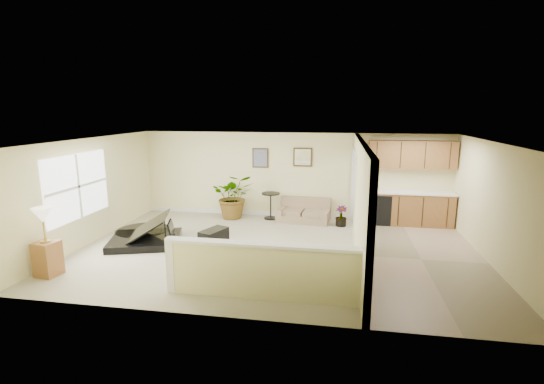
% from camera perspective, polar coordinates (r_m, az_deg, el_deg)
% --- Properties ---
extents(floor, '(9.00, 9.00, 0.00)m').
position_cam_1_polar(floor, '(9.05, 0.64, -8.54)').
color(floor, tan).
rests_on(floor, ground).
extents(back_wall, '(9.00, 0.04, 2.50)m').
position_cam_1_polar(back_wall, '(11.61, 2.96, 2.42)').
color(back_wall, beige).
rests_on(back_wall, floor).
extents(front_wall, '(9.00, 0.04, 2.50)m').
position_cam_1_polar(front_wall, '(5.86, -3.93, -7.19)').
color(front_wall, beige).
rests_on(front_wall, floor).
extents(left_wall, '(0.04, 6.00, 2.50)m').
position_cam_1_polar(left_wall, '(10.37, -24.72, 0.18)').
color(left_wall, beige).
rests_on(left_wall, floor).
extents(right_wall, '(0.04, 6.00, 2.50)m').
position_cam_1_polar(right_wall, '(9.17, 29.69, -1.72)').
color(right_wall, beige).
rests_on(right_wall, floor).
extents(ceiling, '(9.00, 6.00, 0.04)m').
position_cam_1_polar(ceiling, '(8.50, 0.68, 7.44)').
color(ceiling, white).
rests_on(ceiling, back_wall).
extents(kitchen_vinyl, '(2.70, 6.00, 0.01)m').
position_cam_1_polar(kitchen_vinyl, '(9.14, 20.81, -9.12)').
color(kitchen_vinyl, gray).
rests_on(kitchen_vinyl, floor).
extents(interior_partition, '(0.18, 5.99, 2.50)m').
position_cam_1_polar(interior_partition, '(8.86, 12.50, -1.05)').
color(interior_partition, beige).
rests_on(interior_partition, floor).
extents(pony_half_wall, '(3.42, 0.22, 1.00)m').
position_cam_1_polar(pony_half_wall, '(6.74, -1.80, -11.19)').
color(pony_half_wall, beige).
rests_on(pony_half_wall, floor).
extents(left_window, '(0.05, 2.15, 1.45)m').
position_cam_1_polar(left_window, '(9.93, -26.35, 0.73)').
color(left_window, white).
rests_on(left_window, left_wall).
extents(wall_art_left, '(0.48, 0.04, 0.58)m').
position_cam_1_polar(wall_art_left, '(11.66, -1.69, 4.95)').
color(wall_art_left, '#3D2C16').
rests_on(wall_art_left, back_wall).
extents(wall_mirror, '(0.55, 0.04, 0.55)m').
position_cam_1_polar(wall_mirror, '(11.47, 4.46, 5.06)').
color(wall_mirror, '#3D2C16').
rests_on(wall_mirror, back_wall).
extents(kitchen_cabinets, '(2.36, 0.65, 2.33)m').
position_cam_1_polar(kitchen_cabinets, '(11.50, 18.77, -0.23)').
color(kitchen_cabinets, '#9A5D32').
rests_on(kitchen_cabinets, floor).
extents(piano, '(2.18, 2.17, 1.51)m').
position_cam_1_polar(piano, '(9.97, -17.82, -3.39)').
color(piano, black).
rests_on(piano, floor).
extents(piano_bench, '(0.59, 0.79, 0.47)m').
position_cam_1_polar(piano_bench, '(9.19, -8.42, -6.79)').
color(piano_bench, black).
rests_on(piano_bench, floor).
extents(loveseat, '(1.55, 0.98, 0.84)m').
position_cam_1_polar(loveseat, '(11.38, 4.60, -2.59)').
color(loveseat, '#957A5F').
rests_on(loveseat, floor).
extents(accent_table, '(0.53, 0.53, 0.77)m').
position_cam_1_polar(accent_table, '(11.50, -0.19, -1.49)').
color(accent_table, black).
rests_on(accent_table, floor).
extents(palm_plant, '(1.42, 1.31, 1.32)m').
position_cam_1_polar(palm_plant, '(11.61, -5.58, -0.64)').
color(palm_plant, black).
rests_on(palm_plant, floor).
extents(small_plant, '(0.36, 0.36, 0.56)m').
position_cam_1_polar(small_plant, '(11.02, 9.97, -3.66)').
color(small_plant, black).
rests_on(small_plant, floor).
extents(lamp_stand, '(0.45, 0.45, 1.35)m').
position_cam_1_polar(lamp_stand, '(8.76, -29.89, -6.94)').
color(lamp_stand, '#9A5D32').
rests_on(lamp_stand, floor).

